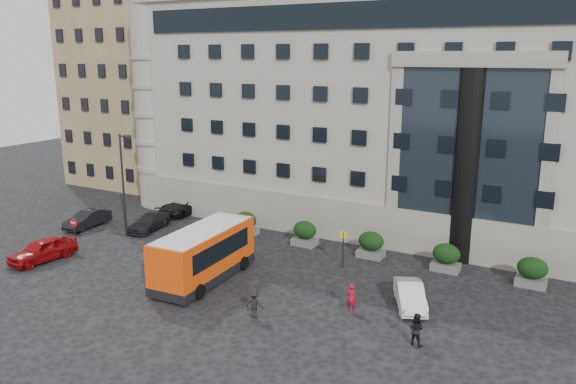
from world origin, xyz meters
The scene contains 23 objects.
ground centered at (0.00, 0.00, 0.00)m, with size 120.00×120.00×0.00m, color black.
civic_building centered at (6.00, 22.00, 9.00)m, with size 44.00×24.00×18.00m, color gray.
entrance_column centered at (12.00, 10.30, 6.50)m, with size 1.80×1.80×13.00m, color black.
apartment_near centered at (-24.00, 20.00, 10.00)m, with size 14.00×14.00×20.00m, color olive.
apartment_far centered at (-27.00, 38.00, 11.00)m, with size 13.00×13.00×22.00m, color brown.
hedge_a centered at (-4.00, 7.80, 0.93)m, with size 1.80×1.26×1.84m.
hedge_b centered at (1.20, 7.80, 0.93)m, with size 1.80×1.26×1.84m.
hedge_c centered at (6.40, 7.80, 0.93)m, with size 1.80×1.26×1.84m.
hedge_d centered at (11.60, 7.80, 0.93)m, with size 1.80×1.26×1.84m.
hedge_e centered at (16.80, 7.80, 0.93)m, with size 1.80×1.26×1.84m.
street_lamp centered at (-11.94, 3.00, 4.37)m, with size 1.16×0.18×8.00m.
bus_stop_sign centered at (5.50, 5.00, 1.73)m, with size 0.50×0.08×2.52m.
no_entry_sign centered at (-13.00, -1.04, 1.65)m, with size 0.64×0.16×2.32m.
minibus centered at (-1.27, -1.11, 1.82)m, with size 3.31×8.08×3.31m.
red_truck centered at (-12.02, 17.67, 1.32)m, with size 2.44×4.89×2.59m.
parked_car_a centered at (-13.01, -3.82, 0.79)m, with size 1.87×4.64×1.58m, color maroon.
parked_car_b centered at (-16.40, 3.08, 0.69)m, with size 1.47×4.22×1.39m, color black.
parked_car_c centered at (-11.50, 5.08, 0.64)m, with size 1.80×4.43×1.29m, color black.
parked_car_d centered at (-11.97, 10.19, 0.72)m, with size 2.39×5.19×1.44m, color black.
white_taxi centered at (11.16, 1.41, 0.67)m, with size 1.42×4.09×1.35m, color white.
pedestrian_a centered at (8.54, -0.82, 0.82)m, with size 0.60×0.39×1.63m, color maroon.
pedestrian_b centered at (12.70, -2.64, 0.83)m, with size 0.80×0.63×1.65m, color black.
pedestrian_c centered at (4.28, -4.01, 0.78)m, with size 1.01×0.58×1.57m, color black.
Camera 1 is at (19.33, -27.38, 13.84)m, focal length 35.00 mm.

